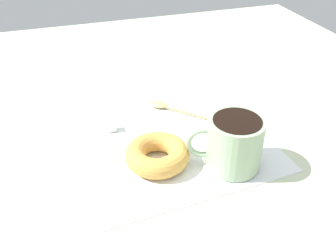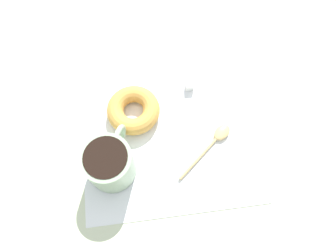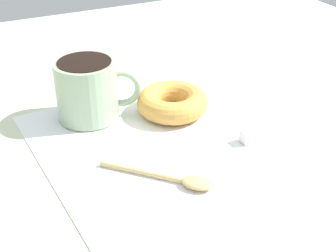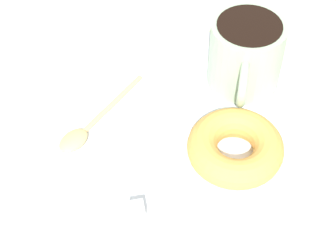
{
  "view_description": "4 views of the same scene",
  "coord_description": "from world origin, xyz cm",
  "px_view_note": "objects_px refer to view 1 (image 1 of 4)",
  "views": [
    {
      "loc": [
        51.63,
        -15.5,
        37.28
      ],
      "look_at": [
        2.49,
        0.3,
        2.3
      ],
      "focal_mm": 40.0,
      "sensor_mm": 36.0,
      "label": 1
    },
    {
      "loc": [
        3.77,
        22.33,
        56.91
      ],
      "look_at": [
        2.49,
        0.3,
        2.3
      ],
      "focal_mm": 35.0,
      "sensor_mm": 36.0,
      "label": 2
    },
    {
      "loc": [
        -42.19,
        22.0,
        32.0
      ],
      "look_at": [
        2.49,
        0.3,
        2.3
      ],
      "focal_mm": 50.0,
      "sensor_mm": 36.0,
      "label": 3
    },
    {
      "loc": [
        -4.62,
        -36.71,
        46.25
      ],
      "look_at": [
        2.49,
        0.3,
        2.3
      ],
      "focal_mm": 60.0,
      "sensor_mm": 36.0,
      "label": 4
    }
  ],
  "objects_px": {
    "donut": "(157,154)",
    "spoon": "(167,107)",
    "coffee_cup": "(233,142)",
    "sugar_cube": "(112,126)"
  },
  "relations": [
    {
      "from": "sugar_cube",
      "to": "coffee_cup",
      "type": "bearing_deg",
      "value": 46.48
    },
    {
      "from": "donut",
      "to": "spoon",
      "type": "xyz_separation_m",
      "value": [
        -0.15,
        0.06,
        -0.01
      ]
    },
    {
      "from": "coffee_cup",
      "to": "sugar_cube",
      "type": "bearing_deg",
      "value": -133.52
    },
    {
      "from": "spoon",
      "to": "sugar_cube",
      "type": "height_order",
      "value": "sugar_cube"
    },
    {
      "from": "coffee_cup",
      "to": "spoon",
      "type": "height_order",
      "value": "coffee_cup"
    },
    {
      "from": "coffee_cup",
      "to": "spoon",
      "type": "relative_size",
      "value": 1.04
    },
    {
      "from": "coffee_cup",
      "to": "spoon",
      "type": "xyz_separation_m",
      "value": [
        -0.19,
        -0.04,
        -0.04
      ]
    },
    {
      "from": "spoon",
      "to": "donut",
      "type": "bearing_deg",
      "value": -23.13
    },
    {
      "from": "donut",
      "to": "spoon",
      "type": "bearing_deg",
      "value": 156.87
    },
    {
      "from": "coffee_cup",
      "to": "spoon",
      "type": "distance_m",
      "value": 0.19
    }
  ]
}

